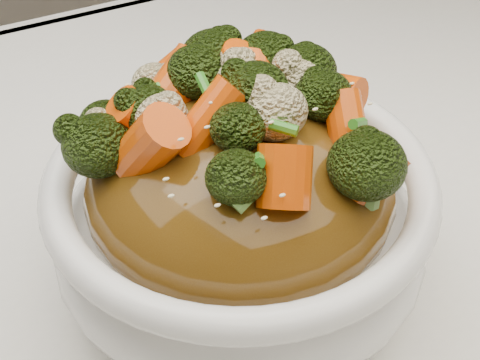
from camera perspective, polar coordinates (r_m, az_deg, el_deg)
tablecloth at (r=0.48m, az=4.10°, el=-6.73°), size 1.20×0.80×0.04m
bowl at (r=0.41m, az=-0.00°, el=-3.62°), size 0.24×0.24×0.09m
sauce_base at (r=0.39m, az=-0.00°, el=-0.35°), size 0.19×0.19×0.10m
carrots at (r=0.35m, az=-0.00°, el=7.77°), size 0.19×0.19×0.05m
broccoli at (r=0.35m, az=-0.00°, el=7.63°), size 0.19×0.19×0.05m
cauliflower at (r=0.36m, az=-0.00°, el=7.34°), size 0.19×0.19×0.04m
scallions at (r=0.35m, az=-0.00°, el=7.92°), size 0.14×0.14×0.02m
sesame_seeds at (r=0.35m, az=-0.00°, el=7.92°), size 0.17×0.17×0.01m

